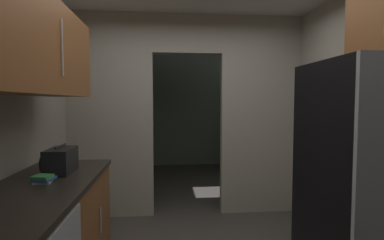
% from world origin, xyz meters
% --- Properties ---
extents(kitchen_partition, '(3.06, 0.12, 2.63)m').
position_xyz_m(kitchen_partition, '(-0.00, 1.70, 1.39)').
color(kitchen_partition, '#ADA899').
rests_on(kitchen_partition, ground).
extents(adjoining_room_shell, '(3.06, 3.20, 2.63)m').
position_xyz_m(adjoining_room_shell, '(0.00, 3.80, 1.32)').
color(adjoining_room_shell, gray).
rests_on(adjoining_room_shell, ground).
extents(refrigerator, '(0.86, 0.78, 1.76)m').
position_xyz_m(refrigerator, '(1.10, -0.45, 0.88)').
color(refrigerator, black).
rests_on(refrigerator, ground).
extents(upper_cabinet_counterside, '(0.36, 1.66, 0.66)m').
position_xyz_m(upper_cabinet_counterside, '(-1.19, -0.06, 1.88)').
color(upper_cabinet_counterside, brown).
extents(boombox, '(0.20, 0.35, 0.23)m').
position_xyz_m(boombox, '(-1.16, 0.31, 1.01)').
color(boombox, black).
rests_on(boombox, lower_cabinet_run).
extents(book_stack, '(0.15, 0.16, 0.06)m').
position_xyz_m(book_stack, '(-1.18, -0.00, 0.94)').
color(book_stack, beige).
rests_on(book_stack, lower_cabinet_run).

